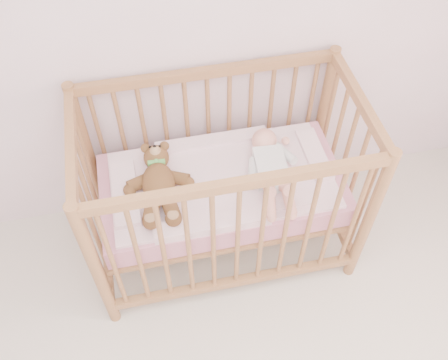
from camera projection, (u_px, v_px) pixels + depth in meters
name	position (u px, v px, depth m)	size (l,w,h in m)	color
wall_back	(133.00, 0.00, 2.09)	(4.00, 0.02, 2.70)	silver
crib	(222.00, 187.00, 2.54)	(1.36, 0.76, 1.00)	#A97648
mattress	(222.00, 189.00, 2.55)	(1.22, 0.62, 0.13)	pink
blanket	(222.00, 180.00, 2.50)	(1.10, 0.58, 0.06)	#F8ABBA
baby	(271.00, 165.00, 2.46)	(0.28, 0.58, 0.14)	white
teddy_bear	(159.00, 183.00, 2.38)	(0.36, 0.51, 0.14)	brown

